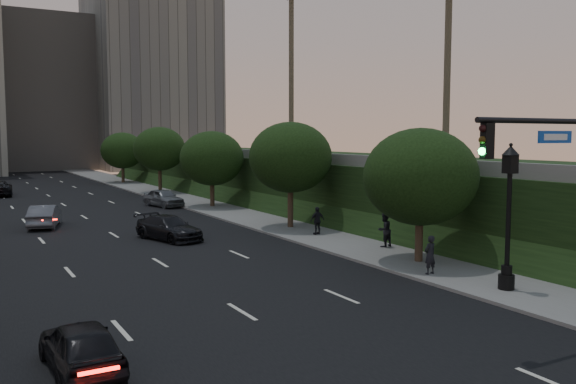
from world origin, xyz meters
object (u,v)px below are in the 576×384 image
sedan_near_right (169,228)px  pedestrian_b (384,230)px  sedan_far_right (163,198)px  sedan_mid_left (45,216)px  pedestrian_a (430,255)px  sedan_near_left (81,346)px  street_lamp (508,223)px  pedestrian_c (317,221)px

sedan_near_right → pedestrian_b: (8.81, -8.23, 0.35)m
sedan_far_right → sedan_mid_left: bearing=-157.4°
sedan_far_right → pedestrian_a: (1.93, -29.76, 0.21)m
sedan_near_left → pedestrian_a: bearing=-168.6°
sedan_mid_left → sedan_far_right: 12.45m
street_lamp → sedan_mid_left: size_ratio=1.26×
street_lamp → sedan_near_right: (-7.38, 17.39, -1.95)m
pedestrian_a → pedestrian_b: pedestrian_b is taller
street_lamp → pedestrian_a: street_lamp is taller
street_lamp → sedan_near_right: size_ratio=1.19×
sedan_near_right → pedestrian_c: bearing=-39.2°
street_lamp → sedan_far_right: bearing=94.7°
pedestrian_a → pedestrian_c: 10.97m
sedan_near_right → pedestrian_b: size_ratio=2.66×
pedestrian_c → sedan_mid_left: bearing=-44.8°
sedan_mid_left → sedan_near_left: bearing=100.2°
sedan_near_left → pedestrian_c: 21.40m
sedan_far_right → pedestrian_b: pedestrian_b is taller
street_lamp → sedan_near_right: bearing=113.0°
sedan_mid_left → pedestrian_c: (13.34, -11.62, 0.22)m
pedestrian_a → pedestrian_c: (1.28, 10.90, -0.00)m
sedan_near_right → pedestrian_c: (7.87, -3.21, 0.27)m
pedestrian_c → sedan_near_right: bearing=-25.9°
pedestrian_b → sedan_far_right: bearing=-91.1°
pedestrian_a → street_lamp: bearing=97.0°
pedestrian_b → street_lamp: bearing=70.1°
sedan_near_right → street_lamp: bearing=-84.0°
pedestrian_a → pedestrian_b: size_ratio=0.91×
sedan_mid_left → sedan_far_right: sedan_far_right is taller
sedan_near_right → sedan_far_right: bearing=56.4°
sedan_far_right → pedestrian_a: bearing=-99.3°
sedan_far_right → pedestrian_b: size_ratio=2.47×
sedan_near_right → sedan_far_right: 16.33m
pedestrian_b → pedestrian_c: size_ratio=1.10×
pedestrian_a → pedestrian_b: 6.28m
street_lamp → pedestrian_a: bearing=103.6°
sedan_mid_left → pedestrian_b: size_ratio=2.51×
pedestrian_c → pedestrian_a: bearing=79.6°
street_lamp → sedan_far_right: street_lamp is taller
street_lamp → sedan_far_right: size_ratio=1.28×
pedestrian_c → pedestrian_b: bearing=96.9°
sedan_far_right → pedestrian_c: 19.13m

